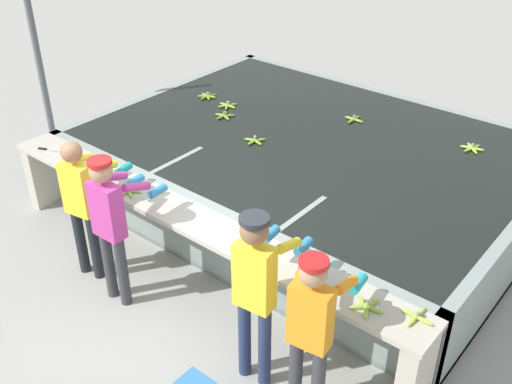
% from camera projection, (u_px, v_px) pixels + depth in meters
% --- Properties ---
extents(ground_plane, '(80.00, 80.00, 0.00)m').
position_uv_depth(ground_plane, '(175.00, 294.00, 6.17)').
color(ground_plane, '#999993').
rests_on(ground_plane, ground).
extents(wash_tank, '(5.27, 3.91, 0.87)m').
position_uv_depth(wash_tank, '(310.00, 170.00, 7.53)').
color(wash_tank, gray).
rests_on(wash_tank, ground).
extents(work_ledge, '(5.27, 0.45, 0.87)m').
position_uv_depth(work_ledge, '(186.00, 233.00, 5.99)').
color(work_ledge, '#B7B2A3').
rests_on(work_ledge, ground).
extents(worker_0, '(0.48, 0.74, 1.57)m').
position_uv_depth(worker_0, '(82.00, 198.00, 6.01)').
color(worker_0, '#1E2328').
rests_on(worker_0, ground).
extents(worker_1, '(0.42, 0.72, 1.60)m').
position_uv_depth(worker_1, '(111.00, 218.00, 5.64)').
color(worker_1, '#38383D').
rests_on(worker_1, ground).
extents(worker_2, '(0.46, 0.74, 1.67)m').
position_uv_depth(worker_2, '(257.00, 284.00, 4.73)').
color(worker_2, navy).
rests_on(worker_2, ground).
extents(worker_3, '(0.47, 0.73, 1.56)m').
position_uv_depth(worker_3, '(312.00, 324.00, 4.47)').
color(worker_3, '#38383D').
rests_on(worker_3, ground).
extents(banana_bunch_floating_0, '(0.28, 0.28, 0.08)m').
position_uv_depth(banana_bunch_floating_0, '(207.00, 96.00, 8.43)').
color(banana_bunch_floating_0, '#75A333').
rests_on(banana_bunch_floating_0, wash_tank).
extents(banana_bunch_floating_1, '(0.28, 0.28, 0.08)m').
position_uv_depth(banana_bunch_floating_1, '(354.00, 119.00, 7.75)').
color(banana_bunch_floating_1, '#7FAD33').
rests_on(banana_bunch_floating_1, wash_tank).
extents(banana_bunch_floating_2, '(0.28, 0.27, 0.08)m').
position_uv_depth(banana_bunch_floating_2, '(255.00, 140.00, 7.23)').
color(banana_bunch_floating_2, '#7FAD33').
rests_on(banana_bunch_floating_2, wash_tank).
extents(banana_bunch_floating_3, '(0.28, 0.28, 0.08)m').
position_uv_depth(banana_bunch_floating_3, '(472.00, 148.00, 7.05)').
color(banana_bunch_floating_3, '#9EC642').
rests_on(banana_bunch_floating_3, wash_tank).
extents(banana_bunch_floating_4, '(0.28, 0.27, 0.08)m').
position_uv_depth(banana_bunch_floating_4, '(224.00, 116.00, 7.85)').
color(banana_bunch_floating_4, '#75A333').
rests_on(banana_bunch_floating_4, wash_tank).
extents(banana_bunch_floating_5, '(0.28, 0.26, 0.08)m').
position_uv_depth(banana_bunch_floating_5, '(228.00, 105.00, 8.14)').
color(banana_bunch_floating_5, '#8CB738').
rests_on(banana_bunch_floating_5, wash_tank).
extents(banana_bunch_ledge_0, '(0.26, 0.28, 0.08)m').
position_uv_depth(banana_bunch_ledge_0, '(129.00, 191.00, 6.21)').
color(banana_bunch_ledge_0, '#9EC642').
rests_on(banana_bunch_ledge_0, work_ledge).
extents(banana_bunch_ledge_1, '(0.27, 0.28, 0.08)m').
position_uv_depth(banana_bunch_ledge_1, '(367.00, 306.00, 4.70)').
color(banana_bunch_ledge_1, '#93BC3D').
rests_on(banana_bunch_ledge_1, work_ledge).
extents(banana_bunch_ledge_2, '(0.28, 0.28, 0.08)m').
position_uv_depth(banana_bunch_ledge_2, '(417.00, 317.00, 4.60)').
color(banana_bunch_ledge_2, '#9EC642').
rests_on(banana_bunch_ledge_2, work_ledge).
extents(knife_0, '(0.21, 0.31, 0.02)m').
position_uv_depth(knife_0, '(311.00, 279.00, 5.00)').
color(knife_0, silver).
rests_on(knife_0, work_ledge).
extents(knife_1, '(0.33, 0.17, 0.02)m').
position_uv_depth(knife_1, '(48.00, 149.00, 7.04)').
color(knife_1, silver).
rests_on(knife_1, work_ledge).
extents(support_post_left, '(0.09, 0.09, 3.20)m').
position_uv_depth(support_post_left, '(37.00, 51.00, 7.89)').
color(support_post_left, slate).
rests_on(support_post_left, ground).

